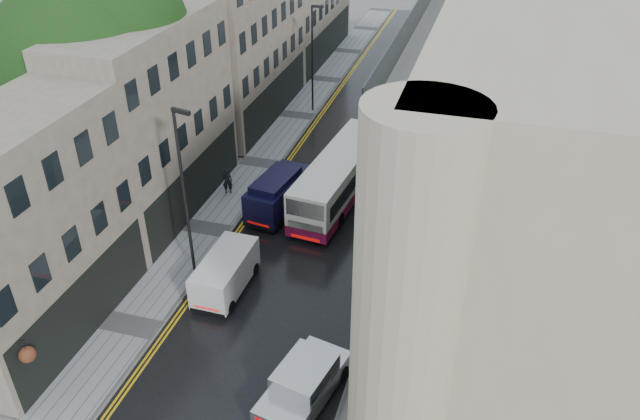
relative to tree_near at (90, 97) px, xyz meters
The scene contains 15 objects.
road 16.14m from the tree_near, 30.96° to the left, with size 9.00×85.00×0.02m, color black.
left_sidewalk 12.16m from the tree_near, 48.44° to the left, with size 2.70×85.00×0.12m, color gray.
right_sidewalk 20.59m from the tree_near, 22.73° to the left, with size 1.80×85.00×0.12m, color slate.
old_shop_row 10.50m from the tree_near, 73.04° to the left, with size 4.50×56.00×12.00m, color gray, non-canonical shape.
modern_block 23.58m from the tree_near, 14.74° to the left, with size 8.00×40.00×14.00m, color tan, non-canonical shape.
tree_near is the anchor object (origin of this frame).
tree_far 13.02m from the tree_near, 88.68° to the left, with size 9.24×9.24×12.46m, color black, non-canonical shape.
cream_bus 12.86m from the tree_near, ahead, with size 2.43×10.70×2.92m, color white, non-canonical shape.
white_lorry 20.28m from the tree_near, 38.94° to the left, with size 2.34×7.80×4.10m, color white, non-canonical shape.
silver_hatchback 19.73m from the tree_near, 40.72° to the right, with size 2.01×4.59×1.72m, color #A7A8AC, non-canonical shape.
white_van 12.74m from the tree_near, 37.83° to the right, with size 1.87×4.36×1.97m, color silver, non-canonical shape.
navy_van 10.39m from the tree_near, ahead, with size 1.99×4.97×2.53m, color black, non-canonical shape.
pedestrian 9.18m from the tree_near, 27.12° to the left, with size 0.61×0.40×1.67m, color black.
lamp_post_near 9.12m from the tree_near, 30.60° to the right, with size 1.00×0.22×8.88m, color black, non-canonical shape.
lamp_post_far 18.85m from the tree_near, 66.29° to the left, with size 0.92×0.20×8.15m, color black, non-canonical shape.
Camera 1 is at (8.35, -7.22, 19.74)m, focal length 35.00 mm.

